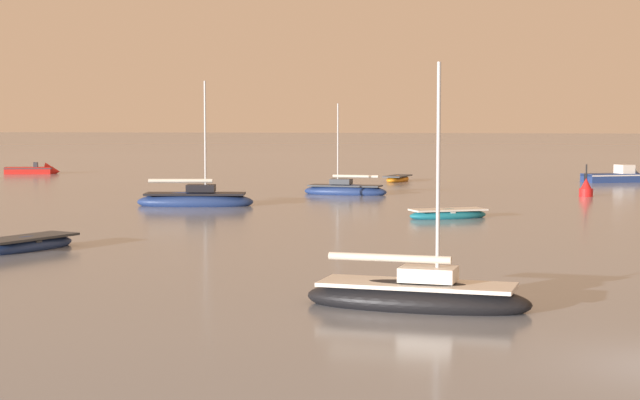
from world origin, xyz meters
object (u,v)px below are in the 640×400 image
motorboat_moored_2 (37,171)px  rowboat_moored_2 (27,245)px  sailboat_moored_1 (345,190)px  sailboat_moored_2 (195,200)px  channel_buoy (586,190)px  motorboat_moored_5 (621,178)px  rowboat_moored_1 (398,179)px  sailboat_moored_3 (417,297)px  rowboat_moored_4 (448,215)px

motorboat_moored_2 → rowboat_moored_2: (25.75, -54.60, -0.04)m
sailboat_moored_1 → sailboat_moored_2: sailboat_moored_2 is taller
channel_buoy → rowboat_moored_2: bearing=-124.7°
motorboat_moored_5 → sailboat_moored_1: bearing=-162.9°
sailboat_moored_1 → motorboat_moored_5: 27.18m
rowboat_moored_1 → sailboat_moored_2: (-8.92, -27.16, 0.15)m
rowboat_moored_1 → rowboat_moored_2: rowboat_moored_2 is taller
sailboat_moored_3 → rowboat_moored_2: bearing=154.9°
sailboat_moored_2 → motorboat_moored_5: sailboat_moored_2 is taller
rowboat_moored_2 → rowboat_moored_4: 22.37m
motorboat_moored_2 → rowboat_moored_4: size_ratio=1.20×
motorboat_moored_5 → channel_buoy: bearing=-128.5°
rowboat_moored_4 → channel_buoy: channel_buoy is taller
motorboat_moored_2 → sailboat_moored_2: 42.03m
sailboat_moored_2 → rowboat_moored_4: 15.95m
rowboat_moored_2 → rowboat_moored_4: bearing=157.8°
channel_buoy → sailboat_moored_3: bearing=-99.3°
sailboat_moored_3 → motorboat_moored_5: bearing=86.3°
sailboat_moored_2 → channel_buoy: 26.06m
sailboat_moored_1 → channel_buoy: size_ratio=2.81×
rowboat_moored_2 → channel_buoy: 40.81m
sailboat_moored_1 → channel_buoy: sailboat_moored_1 is taller
rowboat_moored_4 → rowboat_moored_2: bearing=-160.9°
sailboat_moored_2 → sailboat_moored_3: sailboat_moored_2 is taller
sailboat_moored_3 → sailboat_moored_1: bearing=108.3°
sailboat_moored_2 → sailboat_moored_3: (15.97, -31.39, -0.04)m
rowboat_moored_1 → rowboat_moored_4: rowboat_moored_1 is taller
rowboat_moored_1 → sailboat_moored_1: bearing=-176.5°
sailboat_moored_1 → sailboat_moored_3: size_ratio=0.94×
rowboat_moored_2 → rowboat_moored_4: (15.24, 16.39, -0.02)m
rowboat_moored_4 → channel_buoy: bearing=37.1°
sailboat_moored_2 → rowboat_moored_2: size_ratio=1.58×
motorboat_moored_5 → channel_buoy: size_ratio=2.53×
rowboat_moored_1 → rowboat_moored_4: 32.84m
rowboat_moored_4 → sailboat_moored_3: (0.86, -26.29, 0.12)m
motorboat_moored_5 → sailboat_moored_3: size_ratio=0.85×
rowboat_moored_1 → motorboat_moored_5: bearing=-72.4°
sailboat_moored_1 → rowboat_moored_2: 33.33m
rowboat_moored_4 → channel_buoy: size_ratio=1.92×
motorboat_moored_2 → sailboat_moored_3: bearing=-73.6°
sailboat_moored_1 → rowboat_moored_2: sailboat_moored_1 is taller
motorboat_moored_2 → sailboat_moored_2: (25.87, -33.12, 0.10)m
sailboat_moored_1 → sailboat_moored_2: (-7.13, -11.05, 0.05)m
channel_buoy → rowboat_moored_4: bearing=-114.9°
motorboat_moored_2 → channel_buoy: bearing=-39.8°
sailboat_moored_2 → channel_buoy: size_ratio=3.34×
rowboat_moored_1 → sailboat_moored_2: size_ratio=0.59×
sailboat_moored_3 → rowboat_moored_4: bearing=98.4°
rowboat_moored_1 → motorboat_moored_2: motorboat_moored_2 is taller
sailboat_moored_1 → motorboat_moored_2: size_ratio=1.22×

